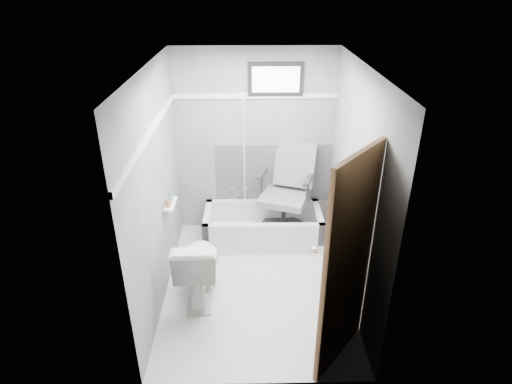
{
  "coord_description": "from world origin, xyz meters",
  "views": [
    {
      "loc": [
        -0.07,
        -3.81,
        3.12
      ],
      "look_at": [
        0.0,
        0.35,
        1.0
      ],
      "focal_mm": 30.0,
      "sensor_mm": 36.0,
      "label": 1
    }
  ],
  "objects_px": {
    "door": "(389,289)",
    "bathtub": "(263,226)",
    "office_chair": "(284,192)",
    "soap_bottle_a": "(168,202)",
    "toilet": "(198,266)",
    "soap_bottle_b": "(170,197)"
  },
  "relations": [
    {
      "from": "soap_bottle_b",
      "to": "bathtub",
      "type": "bearing_deg",
      "value": 29.85
    },
    {
      "from": "bathtub",
      "to": "soap_bottle_a",
      "type": "bearing_deg",
      "value": -144.68
    },
    {
      "from": "door",
      "to": "soap_bottle_b",
      "type": "distance_m",
      "value": 2.51
    },
    {
      "from": "office_chair",
      "to": "soap_bottle_b",
      "type": "xyz_separation_m",
      "value": [
        -1.3,
        -0.61,
        0.26
      ]
    },
    {
      "from": "bathtub",
      "to": "toilet",
      "type": "bearing_deg",
      "value": -123.32
    },
    {
      "from": "office_chair",
      "to": "toilet",
      "type": "relative_size",
      "value": 1.44
    },
    {
      "from": "toilet",
      "to": "door",
      "type": "relative_size",
      "value": 0.4
    },
    {
      "from": "office_chair",
      "to": "toilet",
      "type": "height_order",
      "value": "office_chair"
    },
    {
      "from": "toilet",
      "to": "soap_bottle_a",
      "type": "distance_m",
      "value": 0.75
    },
    {
      "from": "bathtub",
      "to": "soap_bottle_b",
      "type": "xyz_separation_m",
      "value": [
        -1.04,
        -0.6,
        0.75
      ]
    },
    {
      "from": "office_chair",
      "to": "soap_bottle_a",
      "type": "distance_m",
      "value": 1.53
    },
    {
      "from": "bathtub",
      "to": "toilet",
      "type": "relative_size",
      "value": 1.87
    },
    {
      "from": "toilet",
      "to": "soap_bottle_a",
      "type": "xyz_separation_m",
      "value": [
        -0.32,
        0.36,
        0.57
      ]
    },
    {
      "from": "office_chair",
      "to": "soap_bottle_b",
      "type": "bearing_deg",
      "value": -135.11
    },
    {
      "from": "bathtub",
      "to": "office_chair",
      "type": "xyz_separation_m",
      "value": [
        0.26,
        0.02,
        0.49
      ]
    },
    {
      "from": "office_chair",
      "to": "soap_bottle_a",
      "type": "bearing_deg",
      "value": -130.28
    },
    {
      "from": "soap_bottle_b",
      "to": "toilet",
      "type": "bearing_deg",
      "value": -57.23
    },
    {
      "from": "soap_bottle_b",
      "to": "soap_bottle_a",
      "type": "bearing_deg",
      "value": -90.0
    },
    {
      "from": "soap_bottle_a",
      "to": "door",
      "type": "bearing_deg",
      "value": -37.52
    },
    {
      "from": "door",
      "to": "bathtub",
      "type": "bearing_deg",
      "value": 111.75
    },
    {
      "from": "bathtub",
      "to": "toilet",
      "type": "distance_m",
      "value": 1.32
    },
    {
      "from": "toilet",
      "to": "door",
      "type": "bearing_deg",
      "value": 143.91
    }
  ]
}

